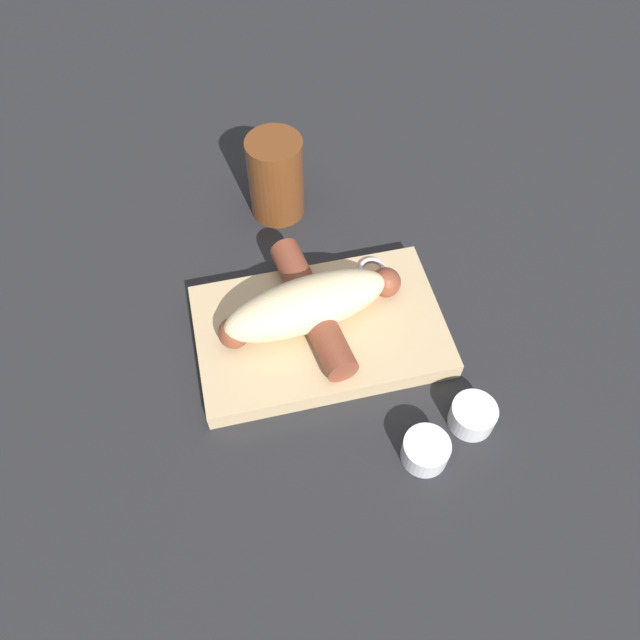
% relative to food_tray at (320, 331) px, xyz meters
% --- Properties ---
extents(ground_plane, '(3.00, 3.00, 0.00)m').
position_rel_food_tray_xyz_m(ground_plane, '(0.00, 0.00, -0.01)').
color(ground_plane, '#232326').
extents(food_tray, '(0.27, 0.17, 0.02)m').
position_rel_food_tray_xyz_m(food_tray, '(0.00, 0.00, 0.00)').
color(food_tray, tan).
rests_on(food_tray, ground_plane).
extents(bread_roll, '(0.19, 0.09, 0.06)m').
position_rel_food_tray_xyz_m(bread_roll, '(-0.01, 0.01, 0.04)').
color(bread_roll, beige).
rests_on(bread_roll, food_tray).
extents(sausage, '(0.21, 0.18, 0.03)m').
position_rel_food_tray_xyz_m(sausage, '(-0.01, 0.01, 0.03)').
color(sausage, brown).
rests_on(sausage, food_tray).
extents(pickled_veggies, '(0.06, 0.06, 0.01)m').
position_rel_food_tray_xyz_m(pickled_veggies, '(0.07, 0.05, 0.01)').
color(pickled_veggies, orange).
rests_on(pickled_veggies, food_tray).
extents(condiment_cup_near, '(0.05, 0.05, 0.03)m').
position_rel_food_tray_xyz_m(condiment_cup_near, '(0.07, -0.16, 0.00)').
color(condiment_cup_near, silver).
rests_on(condiment_cup_near, ground_plane).
extents(condiment_cup_far, '(0.05, 0.05, 0.03)m').
position_rel_food_tray_xyz_m(condiment_cup_far, '(0.13, -0.14, 0.00)').
color(condiment_cup_far, silver).
rests_on(condiment_cup_far, ground_plane).
extents(drink_glass, '(0.07, 0.07, 0.11)m').
position_rel_food_tray_xyz_m(drink_glass, '(-0.01, 0.21, 0.04)').
color(drink_glass, brown).
rests_on(drink_glass, ground_plane).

